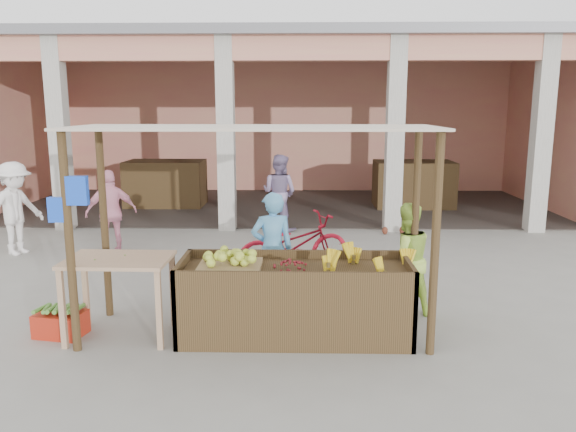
{
  "coord_description": "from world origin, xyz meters",
  "views": [
    {
      "loc": [
        0.57,
        -6.08,
        2.6
      ],
      "look_at": [
        0.4,
        1.2,
        1.17
      ],
      "focal_mm": 35.0,
      "sensor_mm": 36.0,
      "label": 1
    }
  ],
  "objects_px": {
    "fruit_stall": "(295,302)",
    "red_crate": "(61,324)",
    "side_table": "(119,270)",
    "motorcycle": "(294,244)",
    "vendor_blue": "(272,246)",
    "vendor_green": "(406,256)"
  },
  "relations": [
    {
      "from": "red_crate",
      "to": "motorcycle",
      "type": "height_order",
      "value": "motorcycle"
    },
    {
      "from": "red_crate",
      "to": "motorcycle",
      "type": "xyz_separation_m",
      "value": [
        2.65,
        2.37,
        0.37
      ]
    },
    {
      "from": "side_table",
      "to": "vendor_green",
      "type": "bearing_deg",
      "value": 14.39
    },
    {
      "from": "vendor_blue",
      "to": "motorcycle",
      "type": "height_order",
      "value": "vendor_blue"
    },
    {
      "from": "side_table",
      "to": "red_crate",
      "type": "xyz_separation_m",
      "value": [
        -0.71,
        0.02,
        -0.65
      ]
    },
    {
      "from": "fruit_stall",
      "to": "side_table",
      "type": "height_order",
      "value": "side_table"
    },
    {
      "from": "vendor_blue",
      "to": "motorcycle",
      "type": "xyz_separation_m",
      "value": [
        0.26,
        1.31,
        -0.3
      ]
    },
    {
      "from": "red_crate",
      "to": "side_table",
      "type": "bearing_deg",
      "value": 9.18
    },
    {
      "from": "fruit_stall",
      "to": "side_table",
      "type": "relative_size",
      "value": 2.24
    },
    {
      "from": "motorcycle",
      "to": "vendor_blue",
      "type": "bearing_deg",
      "value": 144.47
    },
    {
      "from": "side_table",
      "to": "red_crate",
      "type": "relative_size",
      "value": 2.21
    },
    {
      "from": "fruit_stall",
      "to": "vendor_green",
      "type": "distance_m",
      "value": 1.6
    },
    {
      "from": "vendor_blue",
      "to": "motorcycle",
      "type": "distance_m",
      "value": 1.37
    },
    {
      "from": "side_table",
      "to": "fruit_stall",
      "type": "bearing_deg",
      "value": 3.01
    },
    {
      "from": "vendor_green",
      "to": "motorcycle",
      "type": "bearing_deg",
      "value": -60.6
    },
    {
      "from": "fruit_stall",
      "to": "red_crate",
      "type": "distance_m",
      "value": 2.71
    },
    {
      "from": "motorcycle",
      "to": "red_crate",
      "type": "bearing_deg",
      "value": 107.59
    },
    {
      "from": "fruit_stall",
      "to": "vendor_blue",
      "type": "height_order",
      "value": "vendor_blue"
    },
    {
      "from": "side_table",
      "to": "motorcycle",
      "type": "height_order",
      "value": "motorcycle"
    },
    {
      "from": "side_table",
      "to": "vendor_green",
      "type": "distance_m",
      "value": 3.45
    },
    {
      "from": "fruit_stall",
      "to": "red_crate",
      "type": "xyz_separation_m",
      "value": [
        -2.69,
        -0.05,
        -0.26
      ]
    },
    {
      "from": "red_crate",
      "to": "motorcycle",
      "type": "relative_size",
      "value": 0.27
    }
  ]
}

